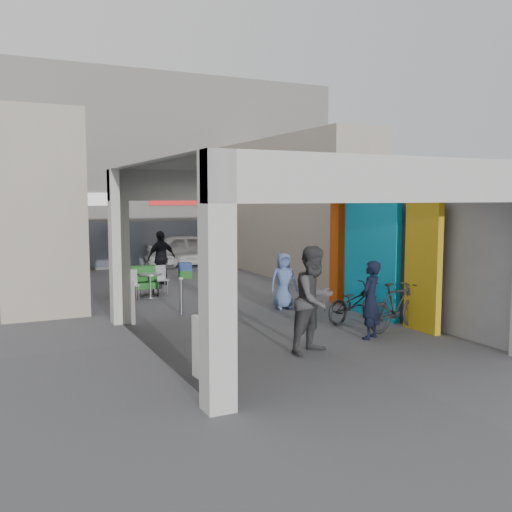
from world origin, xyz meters
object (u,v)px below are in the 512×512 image
man_crates (161,258)px  bicycle_front (354,302)px  produce_stand (138,284)px  cafe_set (144,286)px  border_collie (305,312)px  man_elderly (284,281)px  bicycle_rear (397,306)px  white_van (193,250)px  man_back_turned (314,300)px  man_with_dog (370,300)px

man_crates → bicycle_front: 7.80m
produce_stand → cafe_set: bearing=-62.9°
border_collie → bicycle_front: bearing=-16.2°
border_collie → bicycle_front: size_ratio=0.38×
produce_stand → man_crates: (1.24, 1.76, 0.55)m
produce_stand → man_elderly: size_ratio=0.89×
bicycle_rear → white_van: 12.85m
bicycle_rear → man_elderly: bearing=6.1°
border_collie → bicycle_front: 1.19m
produce_stand → bicycle_front: (3.66, -5.65, 0.12)m
man_back_turned → bicycle_rear: 2.68m
border_collie → man_with_dog: man_with_dog is taller
man_elderly → produce_stand: bearing=138.9°
produce_stand → white_van: bearing=33.3°
bicycle_rear → man_crates: bearing=6.0°
border_collie → man_with_dog: (0.49, -1.78, 0.54)m
white_van → man_elderly: bearing=-176.5°
cafe_set → man_crates: 2.25m
man_back_turned → man_elderly: man_back_turned is taller
cafe_set → man_elderly: (2.78, -3.40, 0.43)m
border_collie → man_crates: bearing=101.2°
man_with_dog → produce_stand: bearing=-97.1°
bicycle_front → white_van: white_van is taller
produce_stand → man_back_turned: 7.64m
border_collie → man_back_turned: 2.52m
man_elderly → bicycle_front: man_elderly is taller
produce_stand → border_collie: 5.88m
man_with_dog → bicycle_front: bearing=-144.1°
produce_stand → bicycle_front: bicycle_front is taller
produce_stand → man_elderly: bearing=-74.4°
bicycle_front → white_van: 11.76m
man_back_turned → produce_stand: bearing=82.0°
man_elderly → bicycle_rear: (1.05, -3.21, -0.20)m
man_back_turned → bicycle_front: man_back_turned is taller
produce_stand → bicycle_front: size_ratio=0.74×
man_elderly → man_crates: 5.56m
produce_stand → bicycle_front: bearing=-81.3°
produce_stand → man_back_turned: (1.46, -7.47, 0.66)m
man_back_turned → man_elderly: (1.48, 3.94, -0.27)m
produce_stand → white_van: (3.87, 6.10, 0.35)m
man_back_turned → white_van: size_ratio=0.50×
border_collie → white_van: 11.49m
bicycle_rear → white_van: white_van is taller
cafe_set → white_van: 7.27m
man_crates → border_collie: bearing=83.4°
man_with_dog → man_back_turned: 1.63m
man_crates → bicycle_front: bearing=91.1°
man_elderly → white_van: man_elderly is taller
man_back_turned → bicycle_front: (2.20, 1.82, -0.54)m
produce_stand → man_elderly: 4.61m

